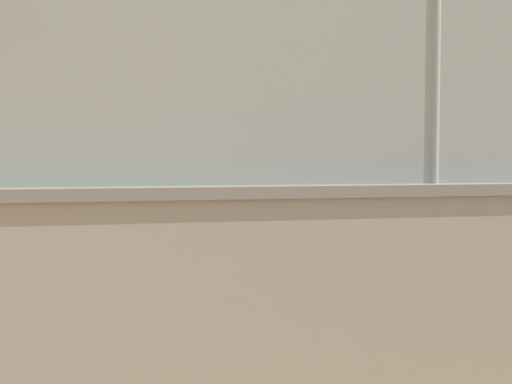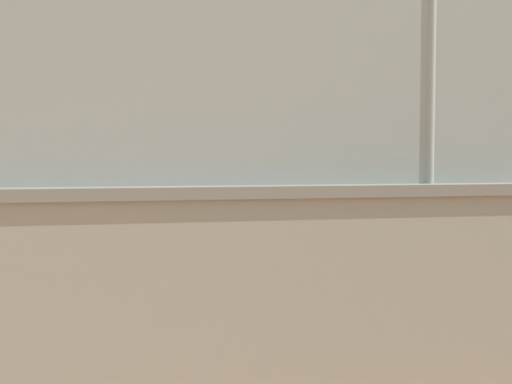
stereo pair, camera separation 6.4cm
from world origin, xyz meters
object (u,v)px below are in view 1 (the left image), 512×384
(player_at_service_line, at_px, (256,203))
(sports_ball, at_px, (406,164))
(player_crossing_court, at_px, (324,183))
(player_baseline_waiting, at_px, (214,187))

(player_at_service_line, xyz_separation_m, sports_ball, (-4.74, -4.20, 0.61))
(player_crossing_court, bearing_deg, player_at_service_line, 63.27)
(player_baseline_waiting, relative_size, sports_ball, 10.93)
(player_crossing_court, bearing_deg, sports_ball, 120.05)
(player_crossing_court, distance_m, player_baseline_waiting, 4.03)
(player_baseline_waiting, relative_size, player_at_service_line, 1.08)
(player_baseline_waiting, distance_m, sports_ball, 4.91)
(sports_ball, bearing_deg, player_baseline_waiting, -4.16)
(player_crossing_court, height_order, player_baseline_waiting, player_baseline_waiting)
(player_crossing_court, distance_m, player_at_service_line, 7.42)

